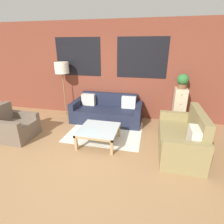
# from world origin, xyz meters

# --- Properties ---
(ground_plane) EXTENTS (16.00, 16.00, 0.00)m
(ground_plane) POSITION_xyz_m (0.00, 0.00, 0.00)
(ground_plane) COLOR #9E754C
(wall_back_brick) EXTENTS (8.40, 0.09, 2.80)m
(wall_back_brick) POSITION_xyz_m (0.00, 2.44, 1.41)
(wall_back_brick) COLOR brown
(wall_back_brick) RESTS_ON ground_plane
(rug) EXTENTS (1.87, 1.54, 0.00)m
(rug) POSITION_xyz_m (0.19, 1.24, 0.00)
(rug) COLOR silver
(rug) RESTS_ON ground_plane
(couch_dark) EXTENTS (2.02, 0.88, 0.78)m
(couch_dark) POSITION_xyz_m (0.05, 1.95, 0.28)
(couch_dark) COLOR #1E2338
(couch_dark) RESTS_ON ground_plane
(settee_vintage) EXTENTS (0.80, 1.57, 0.92)m
(settee_vintage) POSITION_xyz_m (1.99, 0.72, 0.31)
(settee_vintage) COLOR olive
(settee_vintage) RESTS_ON ground_plane
(armchair_corner) EXTENTS (0.80, 0.78, 0.84)m
(armchair_corner) POSITION_xyz_m (-1.87, 0.45, 0.28)
(armchair_corner) COLOR #6B5B4C
(armchair_corner) RESTS_ON ground_plane
(coffee_table) EXTENTS (0.87, 0.87, 0.37)m
(coffee_table) POSITION_xyz_m (0.19, 0.67, 0.31)
(coffee_table) COLOR silver
(coffee_table) RESTS_ON ground_plane
(floor_lamp) EXTENTS (0.41, 0.41, 1.67)m
(floor_lamp) POSITION_xyz_m (-1.35, 2.08, 1.45)
(floor_lamp) COLOR olive
(floor_lamp) RESTS_ON ground_plane
(drawer_cabinet) EXTENTS (0.32, 0.40, 1.05)m
(drawer_cabinet) POSITION_xyz_m (2.07, 2.17, 0.52)
(drawer_cabinet) COLOR #C6B793
(drawer_cabinet) RESTS_ON ground_plane
(potted_plant) EXTENTS (0.29, 0.29, 0.39)m
(potted_plant) POSITION_xyz_m (2.07, 2.17, 1.25)
(potted_plant) COLOR brown
(potted_plant) RESTS_ON drawer_cabinet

